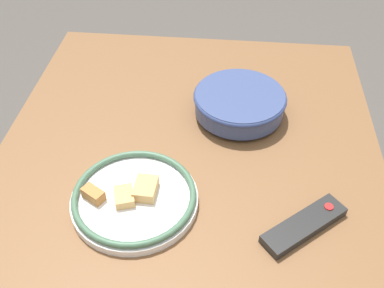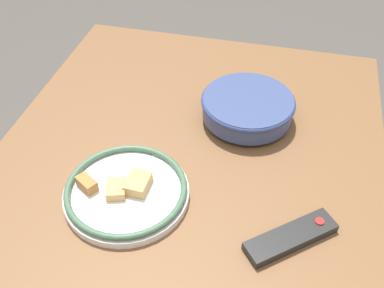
% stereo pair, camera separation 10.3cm
% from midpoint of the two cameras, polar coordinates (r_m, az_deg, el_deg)
% --- Properties ---
extents(dining_table, '(1.28, 0.91, 0.73)m').
position_cam_midpoint_polar(dining_table, '(1.04, -3.97, -8.99)').
color(dining_table, brown).
rests_on(dining_table, ground_plane).
extents(noodle_bowl, '(0.23, 0.23, 0.07)m').
position_cam_midpoint_polar(noodle_bowl, '(1.14, 3.48, 5.18)').
color(noodle_bowl, '#384775').
rests_on(noodle_bowl, dining_table).
extents(food_plate, '(0.27, 0.27, 0.04)m').
position_cam_midpoint_polar(food_plate, '(0.96, -10.45, -6.87)').
color(food_plate, white).
rests_on(food_plate, dining_table).
extents(tv_remote, '(0.16, 0.18, 0.02)m').
position_cam_midpoint_polar(tv_remote, '(0.92, 10.95, -10.25)').
color(tv_remote, black).
rests_on(tv_remote, dining_table).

